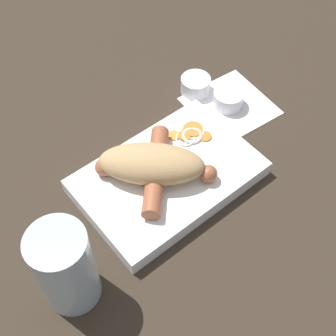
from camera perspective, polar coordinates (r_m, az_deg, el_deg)
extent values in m
plane|color=#33281E|center=(0.72, 0.00, -1.74)|extent=(3.00, 3.00, 0.00)
cube|color=white|center=(0.71, 0.00, -1.12)|extent=(0.27, 0.18, 0.03)
ellipsoid|color=tan|center=(0.68, -2.01, 0.51)|extent=(0.16, 0.16, 0.05)
cylinder|color=#9E5638|center=(0.68, -1.49, -0.31)|extent=(0.13, 0.13, 0.03)
sphere|color=#9E5638|center=(0.69, -7.82, 0.08)|extent=(0.03, 0.03, 0.03)
sphere|color=#9E5638|center=(0.68, 4.94, -0.70)|extent=(0.03, 0.03, 0.03)
cylinder|color=orange|center=(0.74, 4.50, 3.88)|extent=(0.03, 0.03, 0.00)
cylinder|color=orange|center=(0.74, 0.77, 4.00)|extent=(0.02, 0.02, 0.00)
cylinder|color=orange|center=(0.75, 3.15, 4.53)|extent=(0.03, 0.03, 0.00)
cylinder|color=orange|center=(0.75, 3.05, 4.74)|extent=(0.04, 0.04, 0.00)
cylinder|color=orange|center=(0.74, 1.99, 3.94)|extent=(0.02, 0.02, 0.00)
torus|color=silver|center=(0.74, 2.95, 3.97)|extent=(0.03, 0.03, 0.01)
torus|color=silver|center=(0.75, 3.01, 4.60)|extent=(0.04, 0.04, 0.00)
torus|color=silver|center=(0.74, 2.11, 3.61)|extent=(0.03, 0.03, 0.00)
cube|color=white|center=(0.83, 7.56, 7.57)|extent=(0.14, 0.14, 0.00)
cylinder|color=white|center=(0.82, 7.34, 8.33)|extent=(0.05, 0.05, 0.03)
cylinder|color=#4C662D|center=(0.83, 7.27, 7.90)|extent=(0.04, 0.04, 0.01)
cylinder|color=white|center=(0.84, 3.38, 10.05)|extent=(0.05, 0.05, 0.03)
cylinder|color=white|center=(0.85, 3.35, 9.63)|extent=(0.04, 0.04, 0.01)
cylinder|color=silver|center=(0.59, -12.40, -11.82)|extent=(0.07, 0.07, 0.14)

